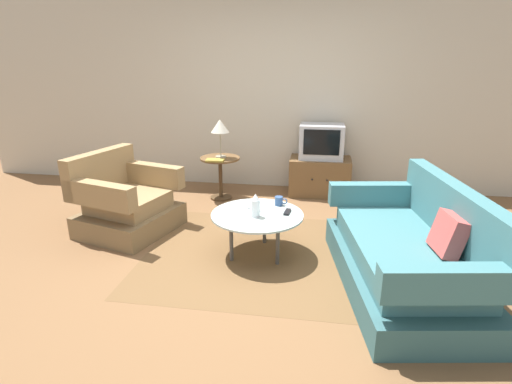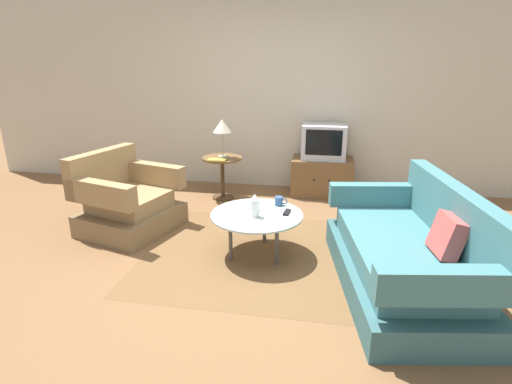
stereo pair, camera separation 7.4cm
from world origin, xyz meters
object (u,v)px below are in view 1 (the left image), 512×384
object	(u,v)px
tv_stand	(320,176)
mug	(279,201)
television	(321,141)
coffee_table	(257,217)
side_table	(220,169)
armchair	(125,204)
tv_remote_silver	(254,209)
vase	(255,206)
book	(215,160)
couch	(409,255)
table_lamp	(220,127)
tv_remote_dark	(287,212)

from	to	relation	value
tv_stand	mug	size ratio (longest dim) A/B	6.41
mug	television	bearing A→B (deg)	76.77
coffee_table	television	xyz separation A→B (m)	(0.57, 1.92, 0.35)
mug	side_table	bearing A→B (deg)	125.62
armchair	tv_remote_silver	size ratio (longest dim) A/B	8.03
armchair	tv_remote_silver	xyz separation A→B (m)	(1.46, -0.27, 0.13)
television	vase	world-z (taller)	television
television	book	world-z (taller)	television
book	mug	bearing A→B (deg)	-53.37
armchair	book	world-z (taller)	armchair
tv_stand	couch	bearing A→B (deg)	-72.04
table_lamp	tv_remote_silver	world-z (taller)	table_lamp
coffee_table	mug	size ratio (longest dim) A/B	6.87
armchair	vase	world-z (taller)	armchair
tv_remote_dark	side_table	bearing A→B (deg)	-139.27
table_lamp	tv_remote_silver	distance (m)	1.67
couch	vase	distance (m)	1.37
vase	couch	bearing A→B (deg)	-12.93
tv_remote_dark	book	world-z (taller)	book
couch	coffee_table	bearing A→B (deg)	64.86
television	side_table	bearing A→B (deg)	-163.05
coffee_table	mug	distance (m)	0.32
coffee_table	side_table	bearing A→B (deg)	115.52
table_lamp	book	bearing A→B (deg)	-98.00
tv_stand	tv_remote_dark	distance (m)	1.88
armchair	tv_remote_silver	bearing A→B (deg)	95.54
television	table_lamp	size ratio (longest dim) A/B	1.17
table_lamp	mug	distance (m)	1.63
side_table	tv_remote_silver	xyz separation A→B (m)	(0.68, -1.44, 0.02)
coffee_table	table_lamp	distance (m)	1.78
couch	tv_stand	bearing A→B (deg)	8.72
couch	tv_remote_dark	bearing A→B (deg)	57.72
armchair	coffee_table	xyz separation A→B (m)	(1.50, -0.36, 0.09)
vase	book	bearing A→B (deg)	117.73
armchair	book	bearing A→B (deg)	158.02
armchair	tv_remote_silver	distance (m)	1.49
table_lamp	television	bearing A→B (deg)	17.23
coffee_table	vase	xyz separation A→B (m)	(-0.01, -0.07, 0.14)
tv_stand	tv_remote_silver	world-z (taller)	tv_stand
armchair	mug	bearing A→B (deg)	102.64
vase	television	bearing A→B (deg)	73.93
tv_stand	television	world-z (taller)	television
tv_stand	mug	world-z (taller)	mug
table_lamp	vase	bearing A→B (deg)	-65.97
armchair	television	size ratio (longest dim) A/B	1.94
couch	tv_stand	distance (m)	2.40
table_lamp	vase	world-z (taller)	table_lamp
television	tv_remote_dark	distance (m)	1.90
tv_stand	tv_remote_silver	bearing A→B (deg)	-108.64
tv_remote_silver	book	xyz separation A→B (m)	(-0.70, 1.24, 0.14)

